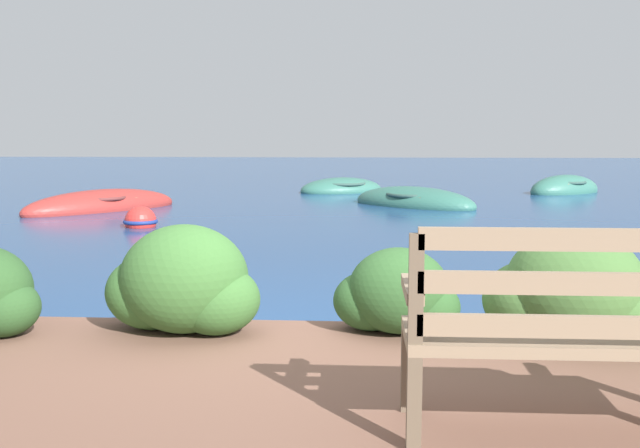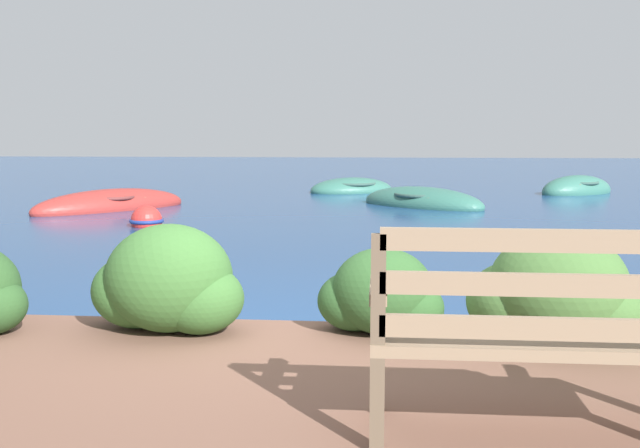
{
  "view_description": "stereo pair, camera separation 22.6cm",
  "coord_description": "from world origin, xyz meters",
  "px_view_note": "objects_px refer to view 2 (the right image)",
  "views": [
    {
      "loc": [
        0.49,
        -4.81,
        1.51
      ],
      "look_at": [
        -0.01,
        3.69,
        0.43
      ],
      "focal_mm": 40.0,
      "sensor_mm": 36.0,
      "label": 1
    },
    {
      "loc": [
        0.72,
        -4.79,
        1.51
      ],
      "look_at": [
        -0.01,
        3.69,
        0.43
      ],
      "focal_mm": 40.0,
      "sensor_mm": 36.0,
      "label": 2
    }
  ],
  "objects_px": {
    "park_bench": "(537,329)",
    "rowboat_mid": "(422,203)",
    "rowboat_nearest": "(111,207)",
    "rowboat_far": "(352,190)",
    "mooring_buoy": "(147,221)",
    "rowboat_outer": "(577,191)"
  },
  "relations": [
    {
      "from": "rowboat_far",
      "to": "mooring_buoy",
      "type": "relative_size",
      "value": 4.66
    },
    {
      "from": "rowboat_mid",
      "to": "rowboat_far",
      "type": "height_order",
      "value": "rowboat_mid"
    },
    {
      "from": "rowboat_nearest",
      "to": "rowboat_mid",
      "type": "relative_size",
      "value": 1.07
    },
    {
      "from": "park_bench",
      "to": "mooring_buoy",
      "type": "bearing_deg",
      "value": 114.18
    },
    {
      "from": "rowboat_nearest",
      "to": "mooring_buoy",
      "type": "relative_size",
      "value": 5.78
    },
    {
      "from": "rowboat_nearest",
      "to": "mooring_buoy",
      "type": "height_order",
      "value": "rowboat_nearest"
    },
    {
      "from": "rowboat_nearest",
      "to": "rowboat_far",
      "type": "height_order",
      "value": "rowboat_nearest"
    },
    {
      "from": "rowboat_nearest",
      "to": "rowboat_outer",
      "type": "xyz_separation_m",
      "value": [
        10.28,
        4.68,
        0.01
      ]
    },
    {
      "from": "rowboat_mid",
      "to": "rowboat_outer",
      "type": "relative_size",
      "value": 1.24
    },
    {
      "from": "park_bench",
      "to": "rowboat_mid",
      "type": "distance_m",
      "value": 12.01
    },
    {
      "from": "rowboat_outer",
      "to": "park_bench",
      "type": "bearing_deg",
      "value": 38.45
    },
    {
      "from": "mooring_buoy",
      "to": "rowboat_nearest",
      "type": "bearing_deg",
      "value": 122.3
    },
    {
      "from": "park_bench",
      "to": "rowboat_outer",
      "type": "relative_size",
      "value": 0.57
    },
    {
      "from": "rowboat_nearest",
      "to": "rowboat_far",
      "type": "relative_size",
      "value": 1.24
    },
    {
      "from": "park_bench",
      "to": "rowboat_nearest",
      "type": "relative_size",
      "value": 0.43
    },
    {
      "from": "rowboat_far",
      "to": "rowboat_mid",
      "type": "bearing_deg",
      "value": -94.1
    },
    {
      "from": "rowboat_nearest",
      "to": "rowboat_outer",
      "type": "bearing_deg",
      "value": -27.89
    },
    {
      "from": "rowboat_far",
      "to": "rowboat_outer",
      "type": "height_order",
      "value": "rowboat_outer"
    },
    {
      "from": "park_bench",
      "to": "rowboat_nearest",
      "type": "height_order",
      "value": "park_bench"
    },
    {
      "from": "mooring_buoy",
      "to": "rowboat_mid",
      "type": "bearing_deg",
      "value": 38.19
    },
    {
      "from": "rowboat_mid",
      "to": "rowboat_outer",
      "type": "distance_m",
      "value": 5.32
    },
    {
      "from": "rowboat_nearest",
      "to": "rowboat_far",
      "type": "distance_m",
      "value": 6.54
    }
  ]
}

